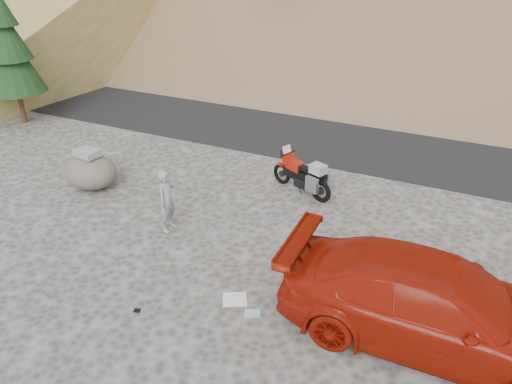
% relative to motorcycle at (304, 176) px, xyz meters
% --- Properties ---
extents(ground, '(140.00, 140.00, 0.00)m').
position_rel_motorcycle_xyz_m(ground, '(-0.96, -3.56, -0.55)').
color(ground, '#3E3C39').
rests_on(ground, ground).
extents(road, '(120.00, 7.00, 0.05)m').
position_rel_motorcycle_xyz_m(road, '(-0.96, 5.44, -0.55)').
color(road, black).
rests_on(road, ground).
extents(conifer_verge, '(2.20, 2.20, 5.04)m').
position_rel_motorcycle_xyz_m(conifer_verge, '(-11.96, 0.94, 2.34)').
color(conifer_verge, '#351F13').
rests_on(conifer_verge, ground).
extents(motorcycle, '(2.06, 1.08, 1.29)m').
position_rel_motorcycle_xyz_m(motorcycle, '(0.00, 0.00, 0.00)').
color(motorcycle, black).
rests_on(motorcycle, ground).
extents(man, '(0.40, 0.60, 1.64)m').
position_rel_motorcycle_xyz_m(man, '(-2.42, -3.23, -0.55)').
color(man, gray).
rests_on(man, ground).
extents(red_car, '(5.69, 2.39, 1.64)m').
position_rel_motorcycle_xyz_m(red_car, '(4.11, -4.40, -0.55)').
color(red_car, '#931508').
rests_on(red_car, ground).
extents(boulder, '(1.92, 1.78, 1.19)m').
position_rel_motorcycle_xyz_m(boulder, '(-5.75, -2.26, -0.03)').
color(boulder, '#514E45').
rests_on(boulder, ground).
extents(small_rock, '(0.88, 0.82, 0.47)m').
position_rel_motorcycle_xyz_m(small_rock, '(-5.59, -2.11, -0.32)').
color(small_rock, '#514E45').
rests_on(small_rock, ground).
extents(gear_white_cloth, '(0.65, 0.63, 0.02)m').
position_rel_motorcycle_xyz_m(gear_white_cloth, '(0.33, -4.96, -0.54)').
color(gear_white_cloth, white).
rests_on(gear_white_cloth, ground).
extents(gear_blue_mat, '(0.48, 0.29, 0.18)m').
position_rel_motorcycle_xyz_m(gear_blue_mat, '(2.29, -4.40, -0.46)').
color(gear_blue_mat, navy).
rests_on(gear_blue_mat, ground).
extents(gear_bottle, '(0.08, 0.08, 0.21)m').
position_rel_motorcycle_xyz_m(gear_bottle, '(2.75, -4.98, -0.45)').
color(gear_bottle, navy).
rests_on(gear_bottle, ground).
extents(gear_funnel, '(0.16, 0.16, 0.20)m').
position_rel_motorcycle_xyz_m(gear_funnel, '(3.08, -5.11, -0.45)').
color(gear_funnel, red).
rests_on(gear_funnel, ground).
extents(gear_glove_a, '(0.15, 0.13, 0.04)m').
position_rel_motorcycle_xyz_m(gear_glove_a, '(-1.30, -6.10, -0.53)').
color(gear_glove_a, black).
rests_on(gear_glove_a, ground).
extents(gear_blue_cloth, '(0.38, 0.34, 0.01)m').
position_rel_motorcycle_xyz_m(gear_blue_cloth, '(0.84, -5.18, -0.54)').
color(gear_blue_cloth, '#8DBCDA').
rests_on(gear_blue_cloth, ground).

